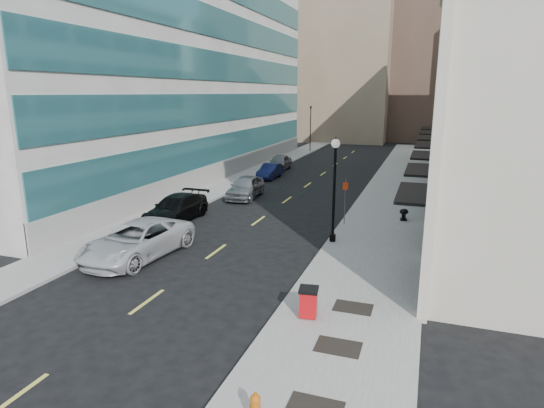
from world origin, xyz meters
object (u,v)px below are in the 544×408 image
Objects in this scene: traffic_signal at (311,109)px; car_grey_sedan at (279,162)px; trash_bin at (308,301)px; sign_post at (345,196)px; car_blue_sedan at (270,171)px; urn_planter at (404,213)px; car_black_pickup at (176,209)px; car_white_van at (137,240)px; lamppost at (334,181)px; car_silver_sedan at (245,187)px.

traffic_signal is 1.52× the size of car_grey_sedan.
traffic_signal is at bearing 96.02° from trash_bin.
traffic_signal is 2.56× the size of sign_post.
sign_post is at bearing -55.01° from car_blue_sedan.
urn_planter is at bearing -41.87° from car_blue_sedan.
car_grey_sedan is (0.00, 20.45, -0.02)m from car_black_pickup.
car_grey_sedan reaches higher than urn_planter.
car_blue_sedan is (-0.96, 22.00, -0.20)m from car_white_van.
car_black_pickup is 10.49m from lamppost.
car_silver_sedan is 4.57× the size of trash_bin.
traffic_signal is 6.48× the size of trash_bin.
car_blue_sedan is 5.58× the size of urn_planter.
car_silver_sedan is 1.81× the size of sign_post.
car_grey_sedan is at bearing 129.71° from urn_planter.
lamppost is at bearing -73.68° from traffic_signal.
car_silver_sedan reaches higher than urn_planter.
lamppost is at bearing 87.69° from trash_bin.
car_white_van is at bearing -138.18° from urn_planter.
car_grey_sedan is 0.83× the size of lamppost.
urn_planter is at bearing 58.74° from lamppost.
sign_post is (10.10, -18.22, 1.09)m from car_grey_sedan.
car_grey_sedan is at bearing 92.26° from car_silver_sedan.
trash_bin is (9.42, -17.05, -0.11)m from car_silver_sedan.
traffic_signal is 28.85m from car_silver_sedan.
sign_post is at bearing 50.85° from car_white_van.
traffic_signal is at bearing 106.32° from lamppost.
car_white_van is 5.80× the size of trash_bin.
sign_post is at bearing 85.96° from trash_bin.
car_white_van reaches higher than car_grey_sedan.
car_black_pickup is 14.63m from trash_bin.
lamppost is (-0.92, 8.52, 2.66)m from trash_bin.
car_white_van is (2.30, -42.00, -4.85)m from traffic_signal.
urn_planter is at bearing -65.85° from traffic_signal.
traffic_signal is at bearing 91.61° from car_black_pickup.
car_black_pickup reaches higher than car_blue_sedan.
traffic_signal is 34.84m from urn_planter.
sign_post reaches higher than car_grey_sedan.
car_blue_sedan is (-0.96, 8.34, -0.17)m from car_silver_sedan.
car_white_van is 1.36× the size of car_grey_sedan.
lamppost reaches higher than trash_bin.
lamppost is 2.02× the size of sign_post.
lamppost is (10.10, -21.57, 2.61)m from car_grey_sedan.
car_silver_sedan is at bearing -83.43° from car_blue_sedan.
car_white_van is 6.44m from car_black_pickup.
car_grey_sedan is 20.86m from sign_post.
lamppost is (8.50, 5.12, 2.52)m from car_white_van.
car_blue_sedan is at bearing 138.11° from urn_planter.
car_grey_sedan is at bearing 97.82° from sign_post.
traffic_signal reaches higher than sign_post.
car_grey_sedan is (-0.64, 4.69, 0.11)m from car_blue_sedan.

